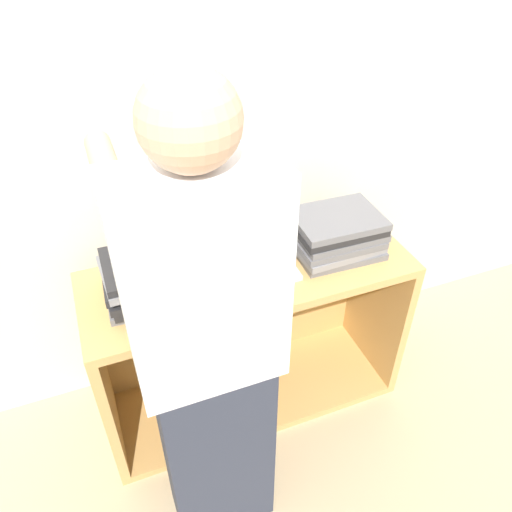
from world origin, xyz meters
TOP-DOWN VIEW (x-y plane):
  - ground_plane at (0.00, 0.00)m, footprint 12.00×12.00m
  - wall_back at (0.00, 0.57)m, footprint 8.00×0.05m
  - cart at (0.00, 0.30)m, footprint 1.25×0.46m
  - laptop_open at (0.00, 0.28)m, footprint 0.32×0.29m
  - laptop_stack_left at (-0.35, 0.23)m, footprint 0.34×0.27m
  - laptop_stack_right at (0.35, 0.23)m, footprint 0.34×0.26m
  - person at (-0.28, -0.20)m, footprint 0.40×0.53m
  - inventory_tag at (-0.35, 0.17)m, footprint 0.06×0.02m

SIDE VIEW (x-z plane):
  - ground_plane at x=0.00m, z-range 0.00..0.00m
  - cart at x=0.00m, z-range 0.00..0.73m
  - laptop_open at x=0.00m, z-range 0.66..0.92m
  - laptop_stack_left at x=-0.35m, z-range 0.73..0.89m
  - laptop_stack_right at x=0.35m, z-range 0.73..0.89m
  - person at x=-0.28m, z-range 0.00..1.64m
  - inventory_tag at x=-0.35m, z-range 0.89..0.90m
  - wall_back at x=0.00m, z-range 0.00..2.40m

